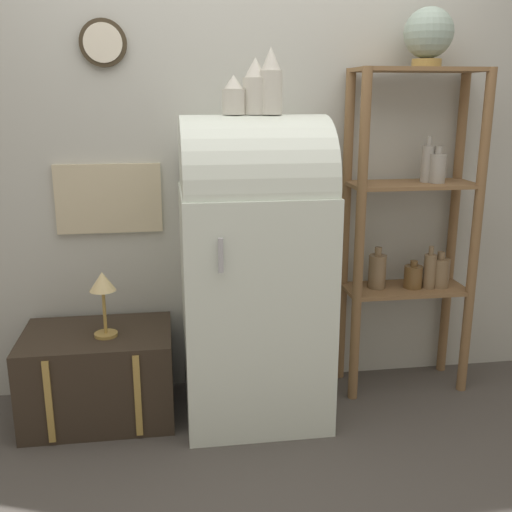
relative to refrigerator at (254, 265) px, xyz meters
The scene contains 10 objects.
ground_plane 0.80m from the refrigerator, 89.99° to the right, with size 12.00×12.00×0.00m, color #4C4742.
wall_back 0.68m from the refrigerator, 90.71° to the left, with size 7.00×0.09×2.70m.
refrigerator is the anchor object (origin of this frame).
suitcase_trunk 0.94m from the refrigerator, behind, with size 0.72×0.50×0.44m.
shelf_unit 0.88m from the refrigerator, 10.21° to the left, with size 0.66×0.30×1.69m.
globe 1.39m from the refrigerator, ahead, with size 0.24×0.24×0.28m.
vase_left 0.79m from the refrigerator, behind, with size 0.10×0.10×0.17m.
vase_center 0.82m from the refrigerator, 49.22° to the left, with size 0.11×0.11×0.25m.
vase_right 0.84m from the refrigerator, ahead, with size 0.10×0.10×0.29m.
desk_lamp 0.72m from the refrigerator, behind, with size 0.12×0.12×0.32m.
Camera 1 is at (-0.40, -2.52, 1.56)m, focal length 42.00 mm.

